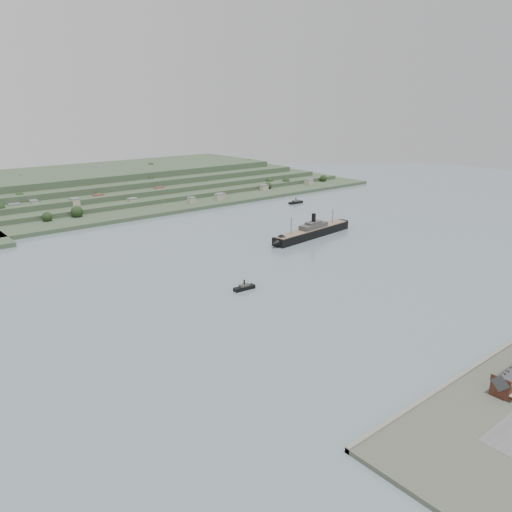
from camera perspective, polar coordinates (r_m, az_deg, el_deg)
ground at (r=353.90m, az=3.52°, el=-2.46°), size 1400.00×1400.00×0.00m
far_peninsula at (r=693.49m, az=-17.59°, el=7.56°), size 760.00×309.00×30.00m
steamship at (r=458.42m, az=6.20°, el=2.70°), size 107.70×23.41×25.85m
tugboat at (r=330.12m, az=-1.35°, el=-3.61°), size 15.63×5.29×6.91m
ferry_east at (r=612.92m, az=4.58°, el=6.16°), size 19.71×5.56×7.38m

